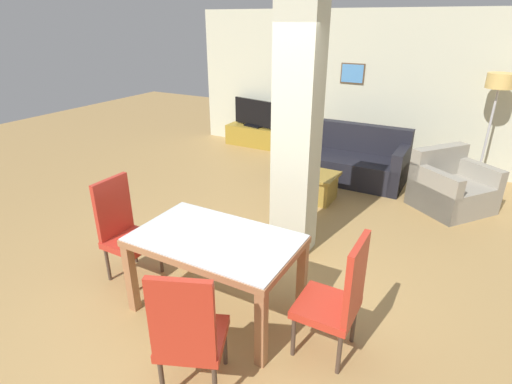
{
  "coord_description": "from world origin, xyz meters",
  "views": [
    {
      "loc": [
        1.8,
        -2.49,
        2.53
      ],
      "look_at": [
        0.0,
        0.74,
        0.92
      ],
      "focal_mm": 28.0,
      "sensor_mm": 36.0,
      "label": 1
    }
  ],
  "objects": [
    {
      "name": "ground_plane",
      "position": [
        0.0,
        0.0,
        0.0
      ],
      "size": [
        18.0,
        18.0,
        0.0
      ],
      "primitive_type": "plane",
      "color": "#AB864E"
    },
    {
      "name": "back_wall",
      "position": [
        -0.0,
        5.05,
        1.35
      ],
      "size": [
        7.2,
        0.09,
        2.7
      ],
      "color": "beige",
      "rests_on": "ground_plane"
    },
    {
      "name": "divider_pillar",
      "position": [
        0.16,
        1.35,
        1.35
      ],
      "size": [
        0.44,
        0.37,
        2.7
      ],
      "color": "beige",
      "rests_on": "ground_plane"
    },
    {
      "name": "dining_table",
      "position": [
        0.0,
        0.0,
        0.6
      ],
      "size": [
        1.46,
        0.9,
        0.77
      ],
      "color": "#9F6944",
      "rests_on": "ground_plane"
    },
    {
      "name": "dining_chair_head_left",
      "position": [
        -1.14,
        0.0,
        0.56
      ],
      "size": [
        0.46,
        0.46,
        1.08
      ],
      "rotation": [
        0.0,
        0.0,
        -1.57
      ],
      "color": "red",
      "rests_on": "ground_plane"
    },
    {
      "name": "dining_chair_head_right",
      "position": [
        1.14,
        0.0,
        0.56
      ],
      "size": [
        0.46,
        0.46,
        1.08
      ],
      "rotation": [
        0.0,
        0.0,
        1.57
      ],
      "color": "red",
      "rests_on": "ground_plane"
    },
    {
      "name": "dining_chair_near_right",
      "position": [
        0.36,
        -0.87,
        0.56
      ],
      "size": [
        0.6,
        0.6,
        1.08
      ],
      "rotation": [
        0.0,
        0.0,
        0.4
      ],
      "color": "red",
      "rests_on": "ground_plane"
    },
    {
      "name": "sofa",
      "position": [
        0.01,
        3.85,
        0.3
      ],
      "size": [
        1.97,
        0.87,
        0.9
      ],
      "rotation": [
        0.0,
        0.0,
        3.14
      ],
      "color": "black",
      "rests_on": "ground_plane"
    },
    {
      "name": "armchair",
      "position": [
        1.69,
        3.45,
        0.29
      ],
      "size": [
        1.24,
        1.26,
        0.84
      ],
      "rotation": [
        0.0,
        0.0,
        4.06
      ],
      "color": "gray",
      "rests_on": "ground_plane"
    },
    {
      "name": "coffee_table",
      "position": [
        -0.13,
        2.77,
        0.21
      ],
      "size": [
        0.68,
        0.57,
        0.42
      ],
      "color": "olive",
      "rests_on": "ground_plane"
    },
    {
      "name": "bottle",
      "position": [
        -0.24,
        2.71,
        0.52
      ],
      "size": [
        0.07,
        0.07,
        0.26
      ],
      "color": "#4C2D14",
      "rests_on": "coffee_table"
    },
    {
      "name": "tv_stand",
      "position": [
        -2.29,
        4.77,
        0.21
      ],
      "size": [
        1.2,
        0.4,
        0.42
      ],
      "color": "olive",
      "rests_on": "ground_plane"
    },
    {
      "name": "tv_screen",
      "position": [
        -2.29,
        4.77,
        0.7
      ],
      "size": [
        1.01,
        0.28,
        0.57
      ],
      "rotation": [
        0.0,
        0.0,
        2.92
      ],
      "color": "black",
      "rests_on": "tv_stand"
    },
    {
      "name": "floor_lamp",
      "position": [
        2.02,
        4.59,
        1.53
      ],
      "size": [
        0.39,
        0.39,
        1.79
      ],
      "color": "#B7B7BC",
      "rests_on": "ground_plane"
    }
  ]
}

